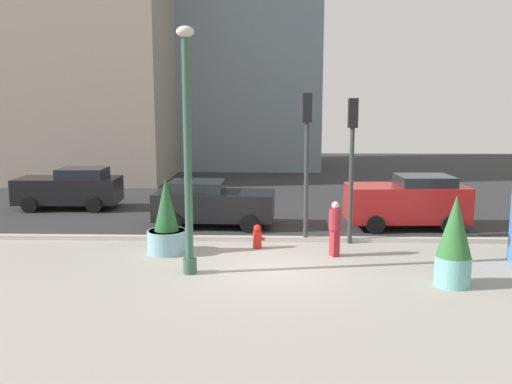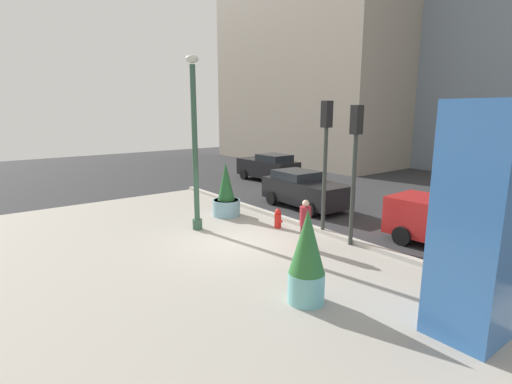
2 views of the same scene
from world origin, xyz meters
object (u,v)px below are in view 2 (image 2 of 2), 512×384
object	(u,v)px
traffic_light_corner	(326,146)
pedestrian_crossing	(305,222)
lamp_post	(195,148)
traffic_light_far_side	(355,153)
art_pillar_blue	(478,224)
fire_hydrant	(278,219)
car_curb_east	(268,167)
car_curb_west	(304,190)
potted_plant_near_left	(226,195)
car_intersection	(458,221)
potted_plant_by_pillar	(307,258)

from	to	relation	value
traffic_light_corner	pedestrian_crossing	world-z (taller)	traffic_light_corner
lamp_post	traffic_light_far_side	xyz separation A→B (m)	(4.60, 3.22, 0.02)
lamp_post	art_pillar_blue	xyz separation A→B (m)	(9.45, 0.80, -0.75)
fire_hydrant	pedestrian_crossing	distance (m)	2.46
car_curb_east	car_curb_west	size ratio (longest dim) A/B	0.99
potted_plant_near_left	traffic_light_far_side	xyz separation A→B (m)	(5.58, 1.28, 2.20)
potted_plant_near_left	traffic_light_far_side	world-z (taller)	traffic_light_far_side
potted_plant_near_left	traffic_light_corner	world-z (taller)	traffic_light_corner
art_pillar_blue	fire_hydrant	distance (m)	8.17
potted_plant_near_left	fire_hydrant	distance (m)	2.79
car_curb_east	car_intersection	bearing A→B (deg)	-13.09
traffic_light_far_side	potted_plant_by_pillar	bearing A→B (deg)	-64.07
art_pillar_blue	potted_plant_by_pillar	size ratio (longest dim) A/B	2.04
lamp_post	car_curb_west	world-z (taller)	lamp_post
potted_plant_by_pillar	fire_hydrant	distance (m)	5.91
fire_hydrant	car_curb_east	world-z (taller)	car_curb_east
car_curb_east	car_intersection	distance (m)	13.66
traffic_light_corner	traffic_light_far_side	bearing A→B (deg)	-6.15
lamp_post	traffic_light_far_side	bearing A→B (deg)	34.97
car_intersection	pedestrian_crossing	bearing A→B (deg)	-128.43
car_curb_west	pedestrian_crossing	size ratio (longest dim) A/B	2.67
lamp_post	pedestrian_crossing	xyz separation A→B (m)	(3.96, 1.72, -2.16)
lamp_post	car_curb_east	distance (m)	10.91
lamp_post	pedestrian_crossing	bearing A→B (deg)	23.53
traffic_light_corner	potted_plant_near_left	bearing A→B (deg)	-161.13
traffic_light_corner	car_curb_west	bearing A→B (deg)	145.81
potted_plant_by_pillar	traffic_light_far_side	distance (m)	4.85
art_pillar_blue	traffic_light_corner	bearing A→B (deg)	157.58
potted_plant_by_pillar	car_intersection	world-z (taller)	potted_plant_by_pillar
traffic_light_corner	pedestrian_crossing	distance (m)	2.91
lamp_post	fire_hydrant	bearing A→B (deg)	56.07
traffic_light_corner	car_intersection	distance (m)	4.86
potted_plant_by_pillar	potted_plant_near_left	world-z (taller)	potted_plant_near_left
traffic_light_far_side	traffic_light_corner	xyz separation A→B (m)	(-1.39, 0.15, 0.11)
fire_hydrant	car_intersection	world-z (taller)	car_intersection
car_intersection	pedestrian_crossing	size ratio (longest dim) A/B	2.61
car_intersection	lamp_post	bearing A→B (deg)	-141.63
car_intersection	traffic_light_corner	bearing A→B (deg)	-150.24
potted_plant_by_pillar	fire_hydrant	bearing A→B (deg)	145.79
art_pillar_blue	fire_hydrant	size ratio (longest dim) A/B	6.14
pedestrian_crossing	traffic_light_far_side	bearing A→B (deg)	66.70
potted_plant_by_pillar	traffic_light_far_side	size ratio (longest dim) A/B	0.49
art_pillar_blue	car_curb_west	world-z (taller)	art_pillar_blue
art_pillar_blue	car_curb_west	distance (m)	10.69
potted_plant_near_left	traffic_light_far_side	distance (m)	6.13
lamp_post	potted_plant_by_pillar	size ratio (longest dim) A/B	2.79
potted_plant_near_left	car_curb_west	size ratio (longest dim) A/B	0.52
potted_plant_by_pillar	car_curb_west	world-z (taller)	potted_plant_by_pillar
car_curb_west	potted_plant_by_pillar	bearing A→B (deg)	-44.00
potted_plant_by_pillar	car_curb_east	xyz separation A→B (m)	(-12.88, 9.38, -0.24)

